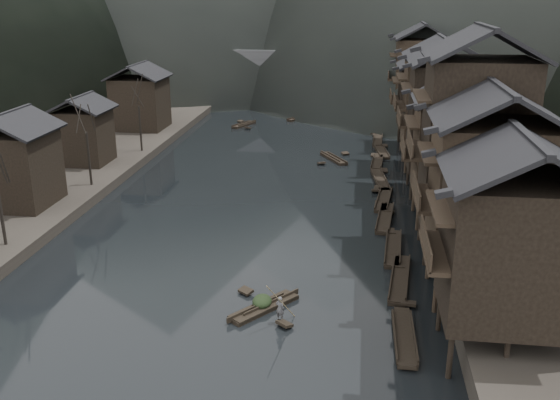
# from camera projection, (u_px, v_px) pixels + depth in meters

# --- Properties ---
(water) EXTENTS (300.00, 300.00, 0.00)m
(water) POSITION_uv_depth(u_px,v_px,m) (223.00, 275.00, 43.78)
(water) COLOR black
(water) RESTS_ON ground
(left_bank) EXTENTS (40.00, 200.00, 1.20)m
(left_bank) POSITION_uv_depth(u_px,v_px,m) (36.00, 130.00, 85.41)
(left_bank) COLOR #2D2823
(left_bank) RESTS_ON ground
(stilt_houses) EXTENTS (9.00, 67.60, 16.98)m
(stilt_houses) POSITION_uv_depth(u_px,v_px,m) (451.00, 106.00, 56.83)
(stilt_houses) COLOR black
(stilt_houses) RESTS_ON ground
(left_houses) EXTENTS (8.10, 53.20, 8.73)m
(left_houses) POSITION_uv_depth(u_px,v_px,m) (66.00, 128.00, 63.34)
(left_houses) COLOR black
(left_houses) RESTS_ON left_bank
(bare_trees) EXTENTS (3.78, 44.45, 7.55)m
(bare_trees) POSITION_uv_depth(u_px,v_px,m) (53.00, 141.00, 53.61)
(bare_trees) COLOR black
(bare_trees) RESTS_ON left_bank
(moored_sampans) EXTENTS (2.78, 63.40, 0.47)m
(moored_sampans) POSITION_uv_depth(u_px,v_px,m) (383.00, 188.00, 62.12)
(moored_sampans) COLOR black
(moored_sampans) RESTS_ON water
(midriver_boats) EXTENTS (17.22, 29.26, 0.45)m
(midriver_boats) POSITION_uv_depth(u_px,v_px,m) (292.00, 131.00, 86.66)
(midriver_boats) COLOR black
(midriver_boats) RESTS_ON water
(stone_bridge) EXTENTS (40.00, 6.00, 9.00)m
(stone_bridge) POSITION_uv_depth(u_px,v_px,m) (310.00, 72.00, 109.70)
(stone_bridge) COLOR #4C4C4F
(stone_bridge) RESTS_ON ground
(hero_sampan) EXTENTS (4.19, 4.98, 0.44)m
(hero_sampan) POSITION_uv_depth(u_px,v_px,m) (264.00, 307.00, 39.06)
(hero_sampan) COLOR black
(hero_sampan) RESTS_ON water
(cargo_heap) EXTENTS (1.23, 1.61, 0.74)m
(cargo_heap) POSITION_uv_depth(u_px,v_px,m) (262.00, 296.00, 39.08)
(cargo_heap) COLOR black
(cargo_heap) RESTS_ON hero_sampan
(boatman) EXTENTS (0.68, 0.58, 1.58)m
(boatman) POSITION_uv_depth(u_px,v_px,m) (280.00, 305.00, 37.14)
(boatman) COLOR #58585A
(boatman) RESTS_ON hero_sampan
(bamboo_pole) EXTENTS (1.68, 2.64, 3.61)m
(bamboo_pole) POSITION_uv_depth(u_px,v_px,m) (283.00, 265.00, 36.28)
(bamboo_pole) COLOR #8C7A51
(bamboo_pole) RESTS_ON boatman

